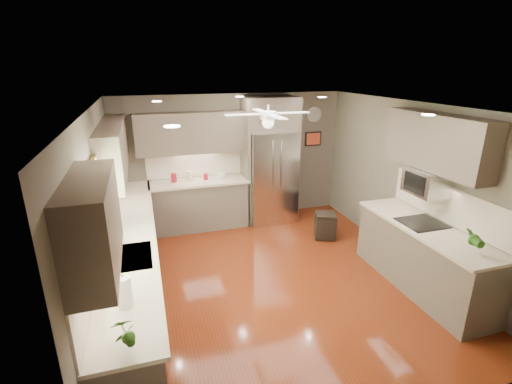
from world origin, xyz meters
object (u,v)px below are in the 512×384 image
paper_towel (125,292)px  potted_plant_right (474,239)px  bowl (222,177)px  canister_c (190,176)px  refrigerator (271,163)px  soap_bottle (117,237)px  stool (325,225)px  potted_plant_left (122,332)px  microwave (427,182)px  canister_a (174,178)px  canister_d (206,177)px

paper_towel → potted_plant_right: bearing=-1.4°
bowl → canister_c: bearing=176.0°
canister_c → refrigerator: size_ratio=0.08×
canister_c → bowl: 0.60m
soap_bottle → stool: soap_bottle is taller
soap_bottle → refrigerator: (2.76, 2.28, 0.16)m
canister_c → soap_bottle: bearing=-116.7°
potted_plant_left → microwave: microwave is taller
canister_c → microwave: (2.89, -2.80, 0.45)m
potted_plant_left → stool: size_ratio=0.70×
potted_plant_right → microwave: (0.12, 0.99, 0.38)m
canister_a → microwave: (3.19, -2.80, 0.46)m
bowl → potted_plant_right: bearing=-59.9°
canister_c → potted_plant_left: bearing=-104.1°
soap_bottle → refrigerator: bearing=39.6°
canister_d → refrigerator: (1.28, -0.07, 0.19)m
canister_a → microwave: 4.27m
canister_a → canister_d: canister_a is taller
canister_d → refrigerator: refrigerator is taller
refrigerator → canister_c: bearing=176.7°
potted_plant_left → bowl: 4.54m
paper_towel → canister_d: bearing=69.7°
canister_c → potted_plant_left: 4.40m
potted_plant_right → microwave: microwave is taller
canister_a → potted_plant_left: bearing=-100.3°
canister_c → soap_bottle: size_ratio=1.02×
refrigerator → microwave: refrigerator is taller
canister_a → potted_plant_left: (-0.77, -4.27, 0.08)m
canister_a → potted_plant_right: potted_plant_right is taller
microwave → refrigerator: bearing=116.1°
potted_plant_left → canister_d: bearing=72.2°
refrigerator → soap_bottle: bearing=-140.4°
refrigerator → microwave: 3.03m
canister_d → bowl: size_ratio=0.62×
canister_d → microwave: bearing=-46.8°
canister_c → potted_plant_left: size_ratio=0.57×
potted_plant_left → paper_towel: (-0.00, 0.57, -0.02)m
bowl → soap_bottle: bearing=-127.6°
bowl → refrigerator: 1.00m
canister_c → paper_towel: size_ratio=0.56×
soap_bottle → potted_plant_left: (0.12, -1.89, 0.07)m
soap_bottle → potted_plant_left: size_ratio=0.56×
potted_plant_right → stool: (-0.53, 2.58, -0.86)m
potted_plant_left → paper_towel: size_ratio=0.99×
microwave → canister_c: bearing=136.0°
paper_towel → canister_a: bearing=78.2°
canister_a → microwave: microwave is taller
paper_towel → soap_bottle: bearing=95.2°
canister_a → bowl: size_ratio=0.86×
potted_plant_left → stool: (3.31, 3.05, -0.86)m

